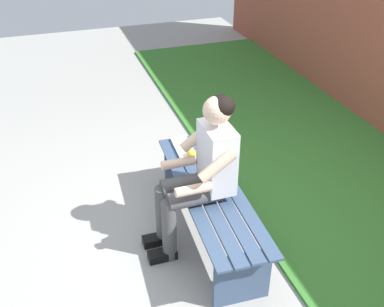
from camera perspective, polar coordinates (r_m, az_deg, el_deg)
name	(u,v)px	position (r m, az deg, el deg)	size (l,w,h in m)	color
ground_plane	(73,187)	(4.52, -14.64, -4.08)	(10.00, 7.00, 0.04)	#9E9E99
grass_strip	(366,196)	(4.50, 20.89, -5.00)	(9.00, 2.32, 0.03)	#387A2D
bench_near	(210,200)	(3.62, 2.27, -5.82)	(1.70, 0.53, 0.46)	#384C6B
person_seated	(201,170)	(3.34, 1.12, -2.01)	(0.50, 0.69, 1.26)	silver
apple	(191,154)	(3.88, -0.09, -0.08)	(0.09, 0.09, 0.09)	gold
book_open	(184,149)	(4.03, -1.03, 0.61)	(0.42, 0.18, 0.02)	white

